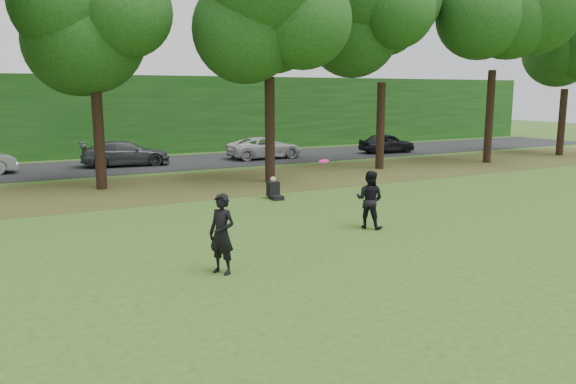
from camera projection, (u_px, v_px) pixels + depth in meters
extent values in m
plane|color=#2A5019|center=(354.00, 271.00, 12.61)|extent=(120.00, 120.00, 0.00)
cube|color=#473319|center=(179.00, 186.00, 23.88)|extent=(60.00, 7.00, 0.01)
cube|color=black|center=(135.00, 165.00, 30.82)|extent=(70.00, 7.00, 0.02)
cube|color=#153F12|center=(111.00, 115.00, 35.59)|extent=(70.00, 3.00, 5.00)
imported|color=black|center=(222.00, 234.00, 12.32)|extent=(0.70, 0.78, 1.79)
imported|color=black|center=(370.00, 200.00, 16.47)|extent=(1.01, 1.05, 1.71)
imported|color=#3B3F42|center=(125.00, 153.00, 30.36)|extent=(4.85, 2.41, 1.35)
imported|color=silver|center=(265.00, 148.00, 33.81)|extent=(4.59, 2.12, 1.27)
imported|color=black|center=(387.00, 143.00, 36.91)|extent=(3.84, 1.81, 1.27)
cylinder|color=#FD1590|center=(324.00, 161.00, 14.70)|extent=(0.34, 0.34, 0.10)
cube|color=black|center=(276.00, 197.00, 20.98)|extent=(0.41, 0.57, 0.16)
cube|color=black|center=(273.00, 189.00, 21.18)|extent=(0.43, 0.35, 0.56)
sphere|color=tan|center=(273.00, 180.00, 21.11)|extent=(0.22, 0.22, 0.22)
cylinder|color=black|center=(99.00, 139.00, 22.91)|extent=(0.44, 0.44, 4.12)
sphere|color=#153F12|center=(92.00, 17.00, 22.06)|extent=(5.80, 5.80, 5.80)
cylinder|color=black|center=(270.00, 130.00, 24.73)|extent=(0.44, 0.44, 4.62)
sphere|color=#153F12|center=(269.00, 3.00, 23.78)|extent=(6.60, 6.60, 6.60)
cylinder|color=black|center=(380.00, 126.00, 29.05)|extent=(0.44, 0.44, 4.45)
sphere|color=#153F12|center=(384.00, 22.00, 28.13)|extent=(6.20, 6.20, 6.20)
cylinder|color=black|center=(489.00, 117.00, 31.55)|extent=(0.44, 0.44, 5.17)
sphere|color=#153F12|center=(496.00, 5.00, 30.49)|extent=(7.40, 7.40, 7.40)
cylinder|color=black|center=(562.00, 122.00, 35.33)|extent=(0.44, 0.44, 4.16)
sphere|color=#153F12|center=(569.00, 43.00, 34.48)|extent=(5.60, 5.60, 5.60)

